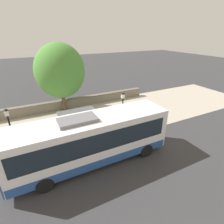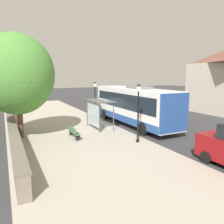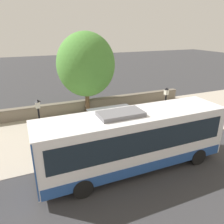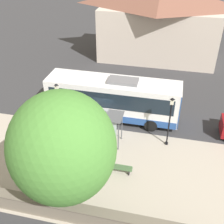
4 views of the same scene
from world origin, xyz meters
name	(u,v)px [view 3 (image 3 of 4)]	position (x,y,z in m)	size (l,w,h in m)	color
ground_plane	(133,150)	(0.00, 0.00, 0.00)	(120.00, 120.00, 0.00)	#353538
sidewalk_plaza	(108,125)	(-4.50, 0.00, 0.01)	(9.00, 44.00, 0.02)	#ADA393
stone_wall	(93,104)	(-8.55, 0.00, 0.57)	(0.60, 20.00, 1.12)	slate
bus	(133,139)	(1.70, -0.97, 1.87)	(2.69, 10.70, 3.61)	white
bus_shelter	(111,115)	(-1.83, -0.86, 2.02)	(1.54, 3.11, 2.46)	#515459
pedestrian	(176,129)	(0.10, 3.36, 0.95)	(0.34, 0.22, 1.63)	#2D3347
bench	(76,125)	(-4.55, -2.70, 0.48)	(0.40, 1.90, 0.88)	#4C7247
street_lamp_near	(40,126)	(-0.91, -5.61, 2.38)	(0.28, 0.28, 4.00)	black
street_lamp_far	(165,109)	(-0.60, 2.78, 2.32)	(0.28, 0.28, 3.89)	black
shade_tree	(86,65)	(-7.97, -0.69, 4.61)	(5.23, 5.23, 7.50)	brown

